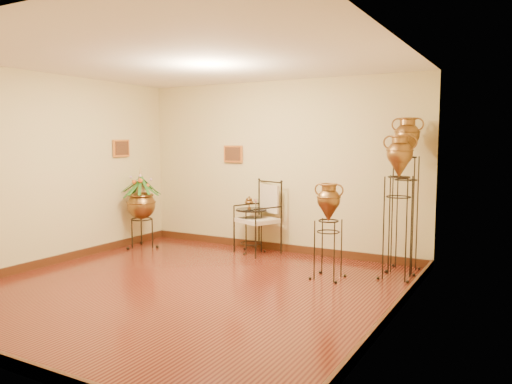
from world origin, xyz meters
The scene contains 8 objects.
ground centered at (0.00, 0.00, 0.00)m, with size 5.00×5.00×0.00m, color maroon.
room_shell centered at (-0.01, 0.01, 1.73)m, with size 5.02×5.02×2.81m.
amphora_tall centered at (2.15, 2.15, 1.11)m, with size 0.51×0.51×2.17m.
amphora_mid centered at (2.15, 1.75, 0.97)m, with size 0.56×0.56×1.92m.
amphora_short centered at (1.36, 1.28, 0.65)m, with size 0.43×0.43×1.30m.
planter_urn centered at (-2.15, 1.57, 0.79)m, with size 0.93×0.93×1.42m.
armchair centered at (-0.20, 2.15, 0.59)m, with size 0.85×0.82×1.18m.
side_table centered at (-0.32, 2.15, 0.37)m, with size 0.52×0.52×0.91m.
Camera 1 is at (3.69, -4.86, 1.82)m, focal length 35.00 mm.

